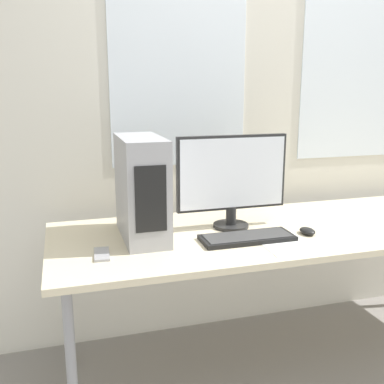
% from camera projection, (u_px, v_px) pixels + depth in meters
% --- Properties ---
extents(wall_back, '(8.00, 0.07, 2.70)m').
position_uv_depth(wall_back, '(270.00, 99.00, 2.59)').
color(wall_back, beige).
rests_on(wall_back, ground_plane).
extents(desk, '(2.55, 0.80, 0.75)m').
position_uv_depth(desk, '(312.00, 232.00, 2.24)').
color(desk, beige).
rests_on(desk, ground_plane).
extents(pc_tower, '(0.18, 0.43, 0.46)m').
position_uv_depth(pc_tower, '(142.00, 188.00, 2.00)').
color(pc_tower, '#9E9EA3').
rests_on(pc_tower, desk).
extents(monitor_main, '(0.54, 0.17, 0.45)m').
position_uv_depth(monitor_main, '(232.00, 178.00, 2.13)').
color(monitor_main, black).
rests_on(monitor_main, desk).
extents(keyboard, '(0.42, 0.16, 0.02)m').
position_uv_depth(keyboard, '(247.00, 238.00, 2.00)').
color(keyboard, black).
rests_on(keyboard, desk).
extents(mouse, '(0.06, 0.09, 0.03)m').
position_uv_depth(mouse, '(307.00, 231.00, 2.08)').
color(mouse, black).
rests_on(mouse, desk).
extents(cell_phone, '(0.07, 0.15, 0.01)m').
position_uv_depth(cell_phone, '(102.00, 254.00, 1.82)').
color(cell_phone, '#99999E').
rests_on(cell_phone, desk).
extents(paper_sheet_left, '(0.22, 0.30, 0.00)m').
position_uv_depth(paper_sheet_left, '(287.00, 245.00, 1.94)').
color(paper_sheet_left, white).
rests_on(paper_sheet_left, desk).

